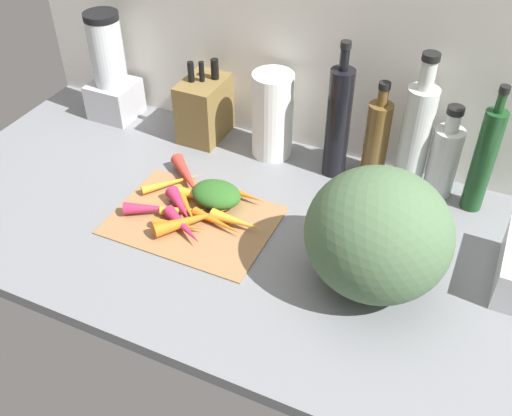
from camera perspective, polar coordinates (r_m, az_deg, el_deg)
ground_plane at (r=138.54cm, az=0.39°, el=-2.39°), size 170.00×80.00×3.00cm
wall_back at (r=151.73cm, az=6.70°, el=15.60°), size 170.00×3.00×60.00cm
cutting_board at (r=139.95cm, az=-6.07°, el=-1.11°), size 37.70×27.44×0.80cm
carrot_0 at (r=143.54cm, az=-5.02°, el=1.15°), size 15.94×5.17×2.92cm
carrot_1 at (r=149.49cm, az=-8.07°, el=2.47°), size 11.78×13.42×2.08cm
carrot_2 at (r=149.47cm, az=-6.58°, el=2.95°), size 15.53×14.33×3.48cm
carrot_3 at (r=141.37cm, az=-9.88°, el=-0.05°), size 13.87×8.43×3.00cm
carrot_4 at (r=140.97cm, az=-7.32°, el=0.28°), size 11.03×9.99×3.56cm
carrot_5 at (r=135.47cm, az=-7.01°, el=-1.77°), size 13.33×9.30×3.02cm
carrot_6 at (r=136.39cm, az=-7.32°, el=-1.71°), size 12.81×4.81×2.12cm
carrot_7 at (r=135.91cm, az=-1.85°, el=-1.31°), size 12.94×2.92×2.88cm
carrot_8 at (r=136.64cm, az=-6.21°, el=-1.16°), size 14.24×15.82×3.39cm
carrot_9 at (r=141.44cm, az=-6.74°, el=0.24°), size 12.23×11.75×2.60cm
carrot_10 at (r=140.55cm, az=-7.12°, el=-0.21°), size 10.34×6.63×2.17cm
carrot_11 at (r=136.43cm, az=-3.70°, el=-1.39°), size 14.10×4.77×2.18cm
carrot_12 at (r=144.12cm, az=-1.58°, el=1.45°), size 14.23×3.86×2.74cm
carrot_greens_pile at (r=142.00cm, az=-3.84°, el=1.33°), size 12.36×9.51×5.23cm
winter_squash at (r=118.23cm, az=11.68°, el=-2.53°), size 29.26×28.08×26.98cm
knife_block at (r=166.05cm, az=-4.84°, el=9.72°), size 10.66×17.15×22.58cm
blender_appliance at (r=177.33cm, az=-13.85°, el=12.49°), size 12.58×12.58×31.09cm
paper_towel_roll at (r=155.69cm, az=1.60°, el=8.93°), size 10.75×10.75×23.42cm
bottle_0 at (r=147.78cm, az=7.92°, el=8.23°), size 6.03×6.03×35.91cm
bottle_1 at (r=149.63cm, az=11.53°, el=6.44°), size 6.04×6.04×26.89cm
bottle_2 at (r=146.90cm, az=15.12°, el=6.83°), size 7.36×7.36×35.64cm
bottle_3 at (r=148.99cm, az=17.66°, el=4.52°), size 7.16×7.16×24.16cm
bottle_4 at (r=145.04cm, az=21.11°, el=4.38°), size 5.11×5.11×32.37cm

